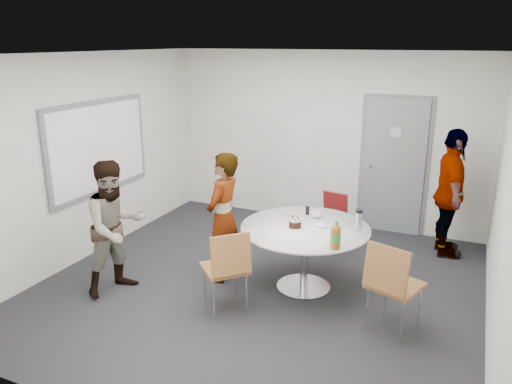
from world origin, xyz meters
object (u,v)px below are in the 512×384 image
at_px(door, 394,166).
at_px(table, 307,236).
at_px(whiteboard, 99,147).
at_px(chair_near_right, 391,279).
at_px(chair_near_left, 227,264).
at_px(chair_far, 332,215).
at_px(person_main, 223,217).
at_px(person_left, 115,227).
at_px(person_right, 450,194).

bearing_deg(door, table, -103.80).
relative_size(whiteboard, table, 1.27).
bearing_deg(chair_near_right, table, 170.53).
distance_m(whiteboard, chair_near_left, 2.71).
relative_size(door, chair_far, 2.66).
distance_m(person_main, person_left, 1.26).
bearing_deg(table, person_main, -172.28).
distance_m(table, person_left, 2.20).
xyz_separation_m(table, person_left, (-2.00, -0.91, 0.12)).
height_order(door, table, door).
bearing_deg(person_left, door, -16.61).
bearing_deg(table, door, 76.20).
distance_m(door, table, 2.43).
bearing_deg(person_main, whiteboard, -95.29).
height_order(door, chair_far, door).
bearing_deg(person_left, person_right, -30.44).
bearing_deg(chair_near_right, chair_near_left, -151.36).
distance_m(chair_near_left, chair_near_right, 1.67).
bearing_deg(door, whiteboard, -147.34).
height_order(table, chair_near_left, table).
relative_size(table, person_left, 0.95).
relative_size(table, chair_far, 1.87).
distance_m(table, chair_near_left, 1.04).
distance_m(chair_near_right, person_right, 2.35).
height_order(chair_far, person_main, person_main).
bearing_deg(table, chair_near_right, -28.19).
bearing_deg(chair_far, chair_near_right, 130.72).
relative_size(whiteboard, person_right, 1.09).
bearing_deg(chair_near_left, person_right, 6.29).
height_order(whiteboard, person_right, whiteboard).
xyz_separation_m(table, person_right, (1.42, 1.74, 0.20)).
height_order(whiteboard, person_main, whiteboard).
distance_m(chair_near_left, chair_far, 2.24).
relative_size(person_main, person_left, 1.01).
bearing_deg(person_left, chair_near_right, -61.74).
bearing_deg(person_main, door, 147.40).
height_order(chair_near_right, person_right, person_right).
xyz_separation_m(door, person_main, (-1.58, -2.47, -0.23)).
bearing_deg(whiteboard, person_main, -5.39).
height_order(whiteboard, chair_near_right, whiteboard).
xyz_separation_m(chair_far, person_right, (1.49, 0.42, 0.39)).
bearing_deg(chair_near_left, chair_far, 30.60).
xyz_separation_m(chair_near_left, chair_near_right, (1.65, 0.29, 0.02)).
relative_size(door, whiteboard, 1.12).
relative_size(chair_near_left, person_right, 0.54).
bearing_deg(chair_far, chair_near_left, 86.39).
bearing_deg(chair_near_left, door, 24.07).
xyz_separation_m(door, person_right, (0.85, -0.59, -0.15)).
relative_size(chair_near_right, person_left, 0.62).
relative_size(chair_near_right, person_main, 0.62).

